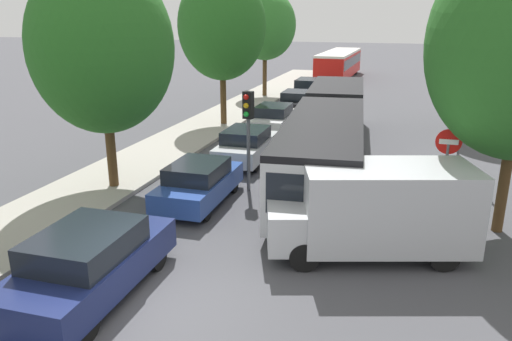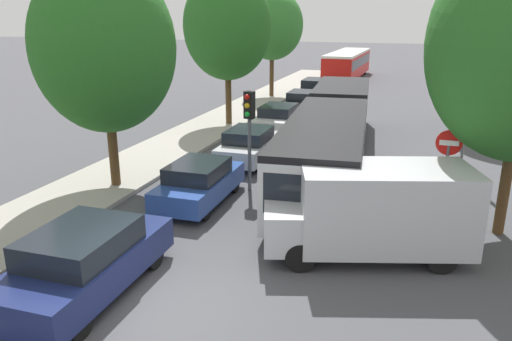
{
  "view_description": "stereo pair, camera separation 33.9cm",
  "coord_description": "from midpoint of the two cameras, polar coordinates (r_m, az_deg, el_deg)",
  "views": [
    {
      "loc": [
        4.4,
        -7.99,
        5.81
      ],
      "look_at": [
        0.2,
        6.01,
        1.2
      ],
      "focal_mm": 35.0,
      "sensor_mm": 36.0,
      "label": 1
    },
    {
      "loc": [
        4.73,
        -7.88,
        5.81
      ],
      "look_at": [
        0.2,
        6.01,
        1.2
      ],
      "focal_mm": 35.0,
      "sensor_mm": 36.0,
      "label": 2
    }
  ],
  "objects": [
    {
      "name": "tree_left_far",
      "position": [
        26.47,
        -4.14,
        15.83
      ],
      "size": [
        4.51,
        4.51,
        7.93
      ],
      "color": "#51381E",
      "rests_on": "ground"
    },
    {
      "name": "queued_car_graphite",
      "position": [
        35.04,
        5.89,
        9.17
      ],
      "size": [
        1.91,
        4.43,
        1.53
      ],
      "rotation": [
        0.0,
        0.0,
        1.58
      ],
      "color": "#47474C",
      "rests_on": "ground"
    },
    {
      "name": "queued_car_navy",
      "position": [
        11.33,
        -19.3,
        -9.92
      ],
      "size": [
        1.92,
        4.45,
        1.54
      ],
      "rotation": [
        0.0,
        0.0,
        1.58
      ],
      "color": "navy",
      "rests_on": "ground"
    },
    {
      "name": "articulated_bus",
      "position": [
        20.31,
        7.99,
        4.88
      ],
      "size": [
        3.98,
        16.82,
        2.47
      ],
      "rotation": [
        0.0,
        0.0,
        -1.48
      ],
      "color": "silver",
      "rests_on": "ground"
    },
    {
      "name": "direction_sign_post",
      "position": [
        19.43,
        22.2,
        6.61
      ],
      "size": [
        0.34,
        1.38,
        3.6
      ],
      "rotation": [
        0.0,
        0.0,
        3.34
      ],
      "color": "#56595E",
      "rests_on": "ground"
    },
    {
      "name": "tree_right_mid",
      "position": [
        27.21,
        23.39,
        14.33
      ],
      "size": [
        4.12,
        4.12,
        6.92
      ],
      "color": "#51381E",
      "rests_on": "ground"
    },
    {
      "name": "white_van",
      "position": [
        12.6,
        12.96,
        -4.23
      ],
      "size": [
        5.35,
        3.31,
        2.31
      ],
      "rotation": [
        0.0,
        0.0,
        3.43
      ],
      "color": "#B7BABF",
      "rests_on": "ground"
    },
    {
      "name": "queued_car_blue",
      "position": [
        15.9,
        -7.16,
        -1.4
      ],
      "size": [
        1.71,
        3.96,
        1.37
      ],
      "rotation": [
        0.0,
        0.0,
        1.58
      ],
      "color": "#284799",
      "rests_on": "ground"
    },
    {
      "name": "tree_left_mid",
      "position": [
        17.09,
        -17.77,
        13.26
      ],
      "size": [
        4.59,
        4.59,
        7.56
      ],
      "color": "#51381E",
      "rests_on": "ground"
    },
    {
      "name": "kerb_strip_left",
      "position": [
        29.98,
        -3.51,
        6.44
      ],
      "size": [
        3.2,
        49.33,
        0.14
      ],
      "primitive_type": "cube",
      "color": "#9E998E",
      "rests_on": "ground"
    },
    {
      "name": "tree_left_distant",
      "position": [
        36.09,
        0.75,
        16.28
      ],
      "size": [
        4.31,
        4.31,
        7.44
      ],
      "color": "#51381E",
      "rests_on": "ground"
    },
    {
      "name": "queued_car_white",
      "position": [
        25.51,
        1.66,
        5.97
      ],
      "size": [
        1.75,
        4.05,
        1.4
      ],
      "rotation": [
        0.0,
        0.0,
        1.58
      ],
      "color": "white",
      "rests_on": "ground"
    },
    {
      "name": "traffic_light",
      "position": [
        16.52,
        -1.51,
        5.94
      ],
      "size": [
        0.36,
        0.38,
        3.4
      ],
      "rotation": [
        0.0,
        0.0,
        -1.76
      ],
      "color": "#56595E",
      "rests_on": "ground"
    },
    {
      "name": "city_bus_rear",
      "position": [
        47.89,
        9.27,
        12.04
      ],
      "size": [
        2.83,
        11.48,
        2.46
      ],
      "rotation": [
        0.0,
        0.0,
        1.55
      ],
      "color": "red",
      "rests_on": "ground"
    },
    {
      "name": "ground_plane",
      "position": [
        10.85,
        -11.53,
        -15.3
      ],
      "size": [
        200.0,
        200.0,
        0.0
      ],
      "primitive_type": "plane",
      "color": "#47474C"
    },
    {
      "name": "queued_car_black",
      "position": [
        30.52,
        4.34,
        7.81
      ],
      "size": [
        1.7,
        3.94,
        1.37
      ],
      "rotation": [
        0.0,
        0.0,
        1.58
      ],
      "color": "black",
      "rests_on": "ground"
    },
    {
      "name": "queued_car_silver",
      "position": [
        20.29,
        -1.57,
        2.93
      ],
      "size": [
        1.73,
        4.01,
        1.39
      ],
      "rotation": [
        0.0,
        0.0,
        1.58
      ],
      "color": "#B7BABF",
      "rests_on": "ground"
    },
    {
      "name": "no_entry_sign",
      "position": [
        14.69,
        20.3,
        0.86
      ],
      "size": [
        0.7,
        0.08,
        2.82
      ],
      "rotation": [
        0.0,
        0.0,
        -1.57
      ],
      "color": "#56595E",
      "rests_on": "ground"
    }
  ]
}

